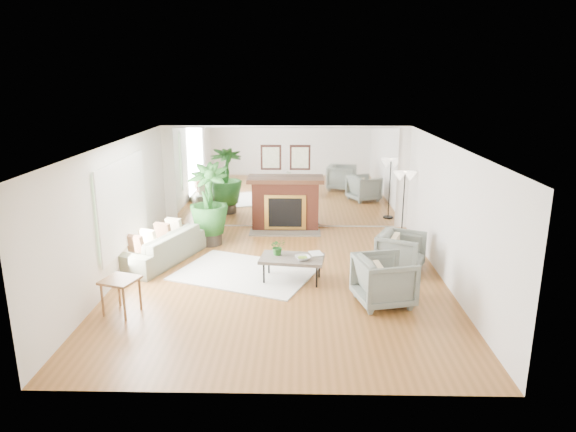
{
  "coord_description": "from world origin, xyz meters",
  "views": [
    {
      "loc": [
        0.33,
        -8.81,
        3.65
      ],
      "look_at": [
        0.12,
        0.6,
        1.07
      ],
      "focal_mm": 32.0,
      "sensor_mm": 36.0,
      "label": 1
    }
  ],
  "objects_px": {
    "armchair_front": "(384,280)",
    "potted_ficus": "(209,202)",
    "armchair_back": "(401,252)",
    "side_table": "(120,284)",
    "sofa": "(161,247)",
    "floor_lamp": "(405,182)",
    "fireplace": "(285,203)",
    "coffee_table": "(292,259)"
  },
  "relations": [
    {
      "from": "armchair_back",
      "to": "potted_ficus",
      "type": "xyz_separation_m",
      "value": [
        -3.95,
        1.53,
        0.59
      ]
    },
    {
      "from": "floor_lamp",
      "to": "sofa",
      "type": "bearing_deg",
      "value": -163.03
    },
    {
      "from": "armchair_front",
      "to": "floor_lamp",
      "type": "relative_size",
      "value": 0.57
    },
    {
      "from": "potted_ficus",
      "to": "floor_lamp",
      "type": "xyz_separation_m",
      "value": [
        4.36,
        0.45,
        0.38
      ]
    },
    {
      "from": "fireplace",
      "to": "armchair_back",
      "type": "distance_m",
      "value": 3.56
    },
    {
      "from": "sofa",
      "to": "side_table",
      "type": "distance_m",
      "value": 2.37
    },
    {
      "from": "fireplace",
      "to": "armchair_front",
      "type": "relative_size",
      "value": 2.29
    },
    {
      "from": "armchair_front",
      "to": "potted_ficus",
      "type": "height_order",
      "value": "potted_ficus"
    },
    {
      "from": "potted_ficus",
      "to": "floor_lamp",
      "type": "bearing_deg",
      "value": 5.92
    },
    {
      "from": "floor_lamp",
      "to": "potted_ficus",
      "type": "bearing_deg",
      "value": -174.08
    },
    {
      "from": "coffee_table",
      "to": "armchair_back",
      "type": "bearing_deg",
      "value": 15.1
    },
    {
      "from": "fireplace",
      "to": "side_table",
      "type": "relative_size",
      "value": 3.19
    },
    {
      "from": "sofa",
      "to": "armchair_back",
      "type": "relative_size",
      "value": 2.55
    },
    {
      "from": "armchair_back",
      "to": "side_table",
      "type": "relative_size",
      "value": 1.3
    },
    {
      "from": "armchair_front",
      "to": "potted_ficus",
      "type": "bearing_deg",
      "value": 34.85
    },
    {
      "from": "armchair_front",
      "to": "floor_lamp",
      "type": "bearing_deg",
      "value": -28.82
    },
    {
      "from": "side_table",
      "to": "armchair_back",
      "type": "bearing_deg",
      "value": 22.25
    },
    {
      "from": "floor_lamp",
      "to": "fireplace",
      "type": "bearing_deg",
      "value": 164.96
    },
    {
      "from": "armchair_front",
      "to": "side_table",
      "type": "relative_size",
      "value": 1.39
    },
    {
      "from": "armchair_back",
      "to": "potted_ficus",
      "type": "relative_size",
      "value": 0.46
    },
    {
      "from": "side_table",
      "to": "potted_ficus",
      "type": "xyz_separation_m",
      "value": [
        0.81,
        3.48,
        0.49
      ]
    },
    {
      "from": "sofa",
      "to": "floor_lamp",
      "type": "relative_size",
      "value": 1.35
    },
    {
      "from": "armchair_front",
      "to": "floor_lamp",
      "type": "distance_m",
      "value": 3.74
    },
    {
      "from": "armchair_back",
      "to": "floor_lamp",
      "type": "distance_m",
      "value": 2.24
    },
    {
      "from": "side_table",
      "to": "floor_lamp",
      "type": "height_order",
      "value": "floor_lamp"
    },
    {
      "from": "fireplace",
      "to": "potted_ficus",
      "type": "bearing_deg",
      "value": -144.6
    },
    {
      "from": "sofa",
      "to": "armchair_back",
      "type": "distance_m",
      "value": 4.76
    },
    {
      "from": "fireplace",
      "to": "potted_ficus",
      "type": "distance_m",
      "value": 2.06
    },
    {
      "from": "fireplace",
      "to": "sofa",
      "type": "xyz_separation_m",
      "value": [
        -2.45,
        -2.3,
        -0.35
      ]
    },
    {
      "from": "sofa",
      "to": "armchair_front",
      "type": "xyz_separation_m",
      "value": [
        4.18,
        -1.91,
        0.1
      ]
    },
    {
      "from": "coffee_table",
      "to": "floor_lamp",
      "type": "relative_size",
      "value": 0.78
    },
    {
      "from": "potted_ficus",
      "to": "floor_lamp",
      "type": "relative_size",
      "value": 1.15
    },
    {
      "from": "coffee_table",
      "to": "floor_lamp",
      "type": "bearing_deg",
      "value": 45.61
    },
    {
      "from": "side_table",
      "to": "floor_lamp",
      "type": "relative_size",
      "value": 0.41
    },
    {
      "from": "side_table",
      "to": "floor_lamp",
      "type": "xyz_separation_m",
      "value": [
        5.17,
        3.93,
        0.86
      ]
    },
    {
      "from": "side_table",
      "to": "potted_ficus",
      "type": "bearing_deg",
      "value": 76.84
    },
    {
      "from": "coffee_table",
      "to": "armchair_front",
      "type": "xyz_separation_m",
      "value": [
        1.53,
        -0.94,
        -0.01
      ]
    },
    {
      "from": "armchair_back",
      "to": "sofa",
      "type": "bearing_deg",
      "value": 110.34
    },
    {
      "from": "armchair_back",
      "to": "coffee_table",
      "type": "bearing_deg",
      "value": 130.4
    },
    {
      "from": "armchair_front",
      "to": "side_table",
      "type": "bearing_deg",
      "value": 82.73
    },
    {
      "from": "potted_ficus",
      "to": "sofa",
      "type": "bearing_deg",
      "value": -125.33
    },
    {
      "from": "coffee_table",
      "to": "floor_lamp",
      "type": "distance_m",
      "value": 3.68
    }
  ]
}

